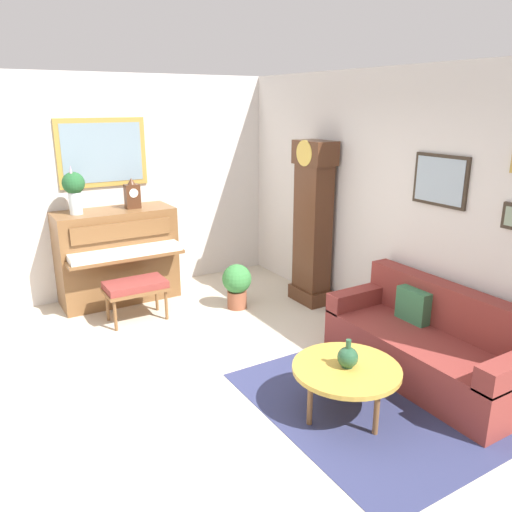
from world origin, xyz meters
name	(u,v)px	position (x,y,z in m)	size (l,w,h in m)	color
ground_plane	(185,382)	(0.00, 0.00, -0.05)	(6.40, 6.00, 0.10)	beige
wall_left	(99,188)	(-2.60, 0.00, 1.41)	(0.13, 4.90, 2.80)	silver
wall_back	(385,203)	(0.01, 2.40, 1.40)	(5.30, 0.13, 2.80)	silver
area_rug	(360,406)	(1.20, 1.08, 0.00)	(2.10, 1.50, 0.01)	navy
piano	(117,255)	(-2.23, 0.07, 0.60)	(0.87, 1.44, 1.18)	brown
piano_bench	(136,287)	(-1.49, 0.05, 0.41)	(0.42, 0.70, 0.48)	brown
grandfather_clock	(312,228)	(-0.93, 2.15, 0.96)	(0.52, 0.34, 2.03)	#4C2B19
couch	(429,345)	(1.12, 1.96, 0.31)	(1.90, 0.80, 0.84)	maroon
coffee_table	(346,370)	(1.17, 0.93, 0.38)	(0.88, 0.88, 0.41)	gold
mantel_clock	(132,195)	(-2.23, 0.32, 1.35)	(0.13, 0.18, 0.38)	#4C2B19
flower_vase	(74,188)	(-2.23, -0.37, 1.49)	(0.26, 0.26, 0.58)	silver
green_jug	(348,357)	(1.17, 0.93, 0.49)	(0.17, 0.17, 0.24)	#234C33
potted_plant	(237,283)	(-1.21, 1.23, 0.32)	(0.36, 0.36, 0.56)	#935138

